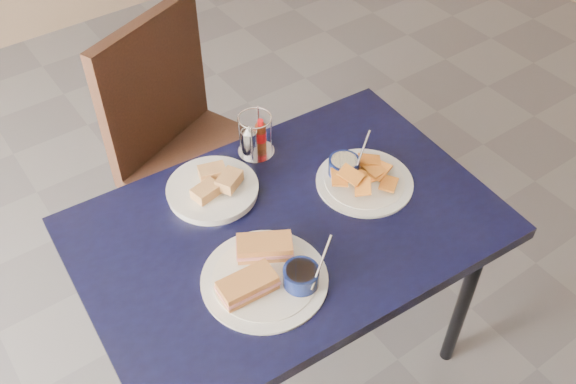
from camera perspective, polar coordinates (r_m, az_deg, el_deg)
ground at (r=2.38m, az=-2.38°, el=-13.89°), size 6.00×6.00×0.00m
dining_table at (r=1.79m, az=-0.04°, el=-4.36°), size 1.16×0.81×0.75m
chair_far at (r=2.30m, az=-8.52°, el=5.17°), size 0.61×0.61×1.00m
sandwich_plate at (r=1.60m, az=-1.85°, el=-7.20°), size 0.32×0.32×0.12m
plantain_plate at (r=1.85m, az=6.25°, el=1.43°), size 0.28×0.28×0.12m
bread_basket at (r=1.81m, az=-6.65°, el=0.33°), size 0.26×0.26×0.07m
condiment_caddy at (r=1.90m, az=-3.04°, el=4.79°), size 0.11×0.11×0.14m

